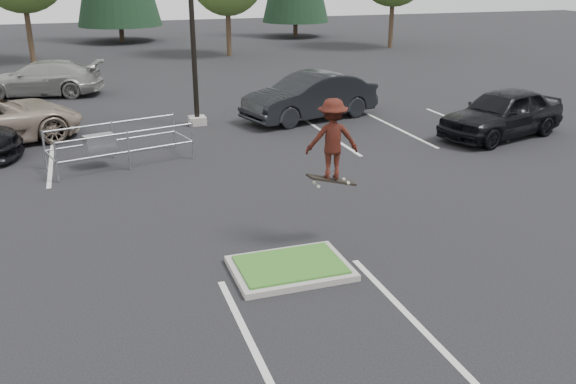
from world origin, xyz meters
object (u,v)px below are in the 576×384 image
object	(u,v)px
car_r_charc	(310,97)
car_r_black	(503,113)
cart_corral	(105,143)
skateboarder	(333,140)
car_far_silver	(43,78)

from	to	relation	value
car_r_charc	car_r_black	world-z (taller)	car_r_charc
cart_corral	skateboarder	xyz separation A→B (m)	(4.14, -6.95, 1.53)
car_r_charc	car_r_black	distance (m)	6.93
skateboarder	car_r_charc	xyz separation A→B (m)	(3.53, 10.56, -1.38)
car_r_charc	car_r_black	bearing A→B (deg)	33.93
skateboarder	car_r_black	xyz separation A→B (m)	(8.80, 6.06, -1.42)
car_r_black	car_far_silver	xyz separation A→B (m)	(-15.00, 12.61, -0.05)
car_far_silver	car_r_black	bearing A→B (deg)	64.55
cart_corral	car_r_charc	world-z (taller)	car_r_charc
skateboarder	car_r_black	size ratio (longest dim) A/B	0.38
car_r_black	skateboarder	bearing A→B (deg)	-71.11
skateboarder	cart_corral	bearing A→B (deg)	-48.42
car_r_black	cart_corral	bearing A→B (deg)	-109.60
car_r_black	car_far_silver	size ratio (longest dim) A/B	0.91
car_r_charc	car_r_black	size ratio (longest dim) A/B	1.09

